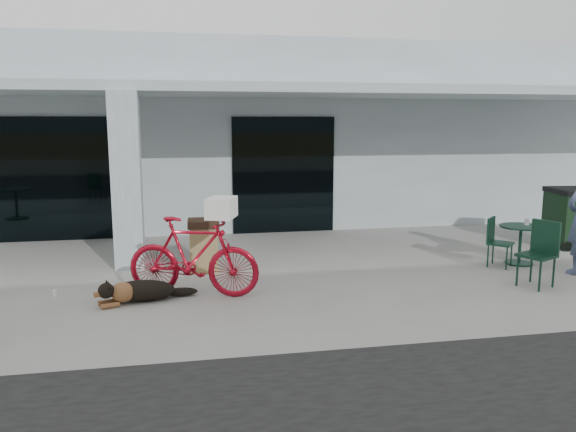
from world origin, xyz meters
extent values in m
plane|color=#A19F97|center=(0.00, 0.00, 0.00)|extent=(80.00, 80.00, 0.00)
cube|color=silver|center=(0.00, 8.50, 2.25)|extent=(22.00, 7.00, 4.50)
cube|color=black|center=(-3.20, 4.98, 1.35)|extent=(2.80, 0.06, 2.70)
cube|color=black|center=(1.80, 4.98, 1.35)|extent=(2.40, 0.06, 2.70)
cube|color=silver|center=(-1.50, 2.30, 1.56)|extent=(0.50, 0.50, 3.12)
cube|color=silver|center=(0.00, 3.60, 3.21)|extent=(22.00, 2.80, 0.18)
imported|color=#A40D1F|center=(-0.42, 0.40, 0.60)|extent=(2.08, 1.18, 1.20)
cube|color=white|center=(0.01, 0.26, 1.36)|extent=(0.52, 0.60, 0.30)
cylinder|color=white|center=(-2.48, 0.77, 0.05)|extent=(0.08, 0.08, 0.09)
cylinder|color=white|center=(5.69, 1.29, 0.77)|extent=(0.09, 0.09, 0.11)
camera|label=1|loc=(-0.55, -7.89, 2.62)|focal=35.00mm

